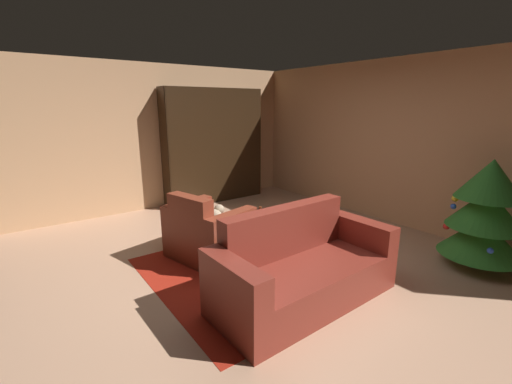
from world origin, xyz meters
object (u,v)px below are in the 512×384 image
Objects in this scene: bottle_on_table at (260,222)px; armchair_red at (208,234)px; decorated_tree at (485,213)px; book_stack_on_table at (259,231)px; bookshelf_unit at (220,147)px; couch_red at (302,270)px; coffee_table at (255,241)px.

armchair_red is at bearing -148.10° from bottle_on_table.
decorated_tree is (1.52, 2.12, 0.10)m from bottle_on_table.
book_stack_on_table is (0.70, 0.28, 0.19)m from armchair_red.
armchair_red is 3.67× the size of bottle_on_table.
decorated_tree is at bearing 11.90° from bookshelf_unit.
bookshelf_unit reaches higher than couch_red.
book_stack_on_table is at bearing 21.46° from armchair_red.
couch_red is at bearing 7.11° from coffee_table.
bookshelf_unit is at bearing 157.79° from bottle_on_table.
bookshelf_unit reaches higher than book_stack_on_table.
bookshelf_unit is at bearing 156.03° from coffee_table.
decorated_tree is (0.74, 2.18, 0.37)m from couch_red.
book_stack_on_table is at bearing 83.39° from coffee_table.
bottle_on_table is 2.60m from decorated_tree.
bookshelf_unit reaches higher than coffee_table.
couch_red is at bearing -4.83° from bottle_on_table.
armchair_red is 0.78m from book_stack_on_table.
book_stack_on_table is 0.76× the size of bottle_on_table.
bookshelf_unit is at bearing 145.96° from armchair_red.
armchair_red reaches higher than coffee_table.
bookshelf_unit is at bearing 156.95° from book_stack_on_table.
coffee_table is 0.50× the size of decorated_tree.
couch_red reaches higher than book_stack_on_table.
bottle_on_table is at bearing 123.75° from coffee_table.
bottle_on_table is at bearing 138.16° from book_stack_on_table.
coffee_table is at bearing -23.97° from bookshelf_unit.
couch_red is 2.91× the size of coffee_table.
decorated_tree is at bearing 49.64° from armchair_red.
bottle_on_table is (2.90, -1.18, -0.50)m from bookshelf_unit.
couch_red is 6.31× the size of bottle_on_table.
bookshelf_unit reaches higher than decorated_tree.
book_stack_on_table is at bearing -23.05° from bookshelf_unit.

